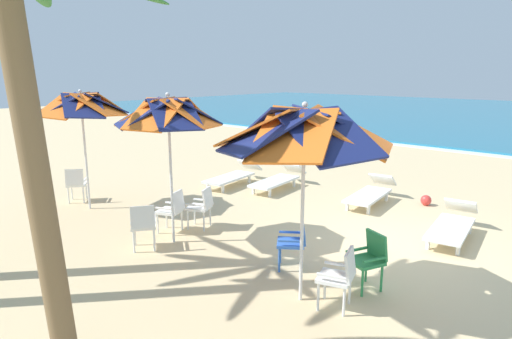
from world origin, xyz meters
TOP-DOWN VIEW (x-y plane):
  - ground_plane at (0.00, 0.00)m, footprint 80.00×80.00m
  - beach_umbrella_0 at (-0.10, -2.50)m, footprint 2.40×2.40m
  - plastic_chair_0 at (-0.79, -1.72)m, footprint 0.63×0.62m
  - plastic_chair_1 at (0.43, -2.33)m, footprint 0.58×0.56m
  - plastic_chair_2 at (0.44, -1.54)m, footprint 0.58×0.60m
  - beach_umbrella_1 at (-3.19, -2.35)m, footprint 1.96×1.96m
  - plastic_chair_3 at (-3.63, -2.03)m, footprint 0.60×0.58m
  - plastic_chair_4 at (-3.37, -1.47)m, footprint 0.61×0.59m
  - plastic_chair_5 at (-3.30, -2.93)m, footprint 0.63×0.62m
  - beach_umbrella_2 at (-6.37, -2.38)m, footprint 2.12×2.12m
  - plastic_chair_6 at (-7.12, -2.31)m, footprint 0.63×0.63m
  - sun_lounger_0 at (0.68, 1.43)m, footprint 0.92×2.21m
  - sun_lounger_1 at (-1.61, 2.47)m, footprint 0.91×2.21m
  - sun_lounger_2 at (-4.19, 2.04)m, footprint 0.90×2.21m
  - sun_lounger_3 at (-5.43, 1.51)m, footprint 0.96×2.22m
  - palm_tree_0 at (-1.31, -5.43)m, footprint 3.02×3.18m
  - beach_ball at (-0.53, 3.22)m, footprint 0.26×0.26m

SIDE VIEW (x-z plane):
  - ground_plane at x=0.00m, z-range 0.00..0.00m
  - beach_ball at x=-0.53m, z-range 0.00..0.26m
  - sun_lounger_0 at x=0.68m, z-range -0.03..0.59m
  - sun_lounger_1 at x=-1.61m, z-range -0.03..0.59m
  - sun_lounger_2 at x=-4.19m, z-range -0.03..0.59m
  - sun_lounger_3 at x=-5.43m, z-range -0.03..0.59m
  - plastic_chair_0 at x=-0.79m, z-range 0.06..0.93m
  - plastic_chair_1 at x=0.43m, z-range 0.06..0.93m
  - plastic_chair_2 at x=0.44m, z-range 0.06..0.93m
  - plastic_chair_3 at x=-3.63m, z-range 0.06..0.93m
  - plastic_chair_4 at x=-3.37m, z-range 0.06..0.93m
  - plastic_chair_5 at x=-3.30m, z-range 0.06..0.93m
  - plastic_chair_6 at x=-7.12m, z-range 0.06..0.93m
  - beach_umbrella_0 at x=-0.10m, z-range 1.01..3.82m
  - beach_umbrella_2 at x=-6.37m, z-range 1.03..3.83m
  - beach_umbrella_1 at x=-3.19m, z-range 1.02..3.85m
  - palm_tree_0 at x=-1.31m, z-range 0.59..4.91m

